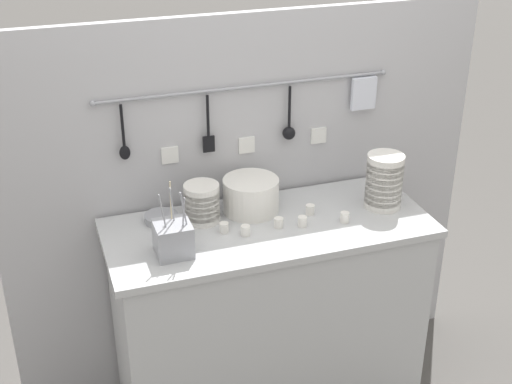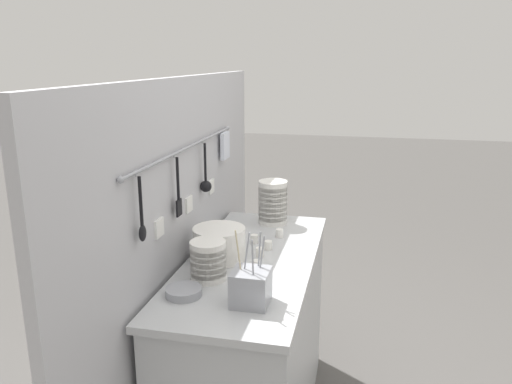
# 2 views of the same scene
# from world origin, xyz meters

# --- Properties ---
(counter) EXTENTS (1.32, 0.55, 0.93)m
(counter) POSITION_xyz_m (0.00, 0.00, 0.46)
(counter) COLOR #B7BABC
(counter) RESTS_ON ground
(back_wall) EXTENTS (2.12, 0.09, 1.72)m
(back_wall) POSITION_xyz_m (0.00, 0.31, 0.86)
(back_wall) COLOR #B2B2B7
(back_wall) RESTS_ON ground
(bowl_stack_short_front) EXTENTS (0.14, 0.14, 0.16)m
(bowl_stack_short_front) POSITION_xyz_m (-0.24, 0.12, 1.01)
(bowl_stack_short_front) COLOR silver
(bowl_stack_short_front) RESTS_ON counter
(bowl_stack_back_corner) EXTENTS (0.15, 0.15, 0.24)m
(bowl_stack_back_corner) POSITION_xyz_m (0.51, -0.00, 1.04)
(bowl_stack_back_corner) COLOR silver
(bowl_stack_back_corner) RESTS_ON counter
(plate_stack) EXTENTS (0.23, 0.23, 0.14)m
(plate_stack) POSITION_xyz_m (-0.03, 0.14, 1.00)
(plate_stack) COLOR silver
(plate_stack) RESTS_ON counter
(steel_mixing_bowl) EXTENTS (0.14, 0.14, 0.03)m
(steel_mixing_bowl) POSITION_xyz_m (-0.40, 0.17, 0.94)
(steel_mixing_bowl) COLOR #93969E
(steel_mixing_bowl) RESTS_ON counter
(cutlery_caddy) EXTENTS (0.13, 0.13, 0.28)m
(cutlery_caddy) POSITION_xyz_m (-0.41, -0.09, 0.99)
(cutlery_caddy) COLOR #93969E
(cutlery_caddy) RESTS_ON counter
(cup_back_left) EXTENTS (0.04, 0.04, 0.04)m
(cup_back_left) POSITION_xyz_m (0.30, -0.07, 0.95)
(cup_back_left) COLOR silver
(cup_back_left) RESTS_ON counter
(cup_mid_row) EXTENTS (0.04, 0.04, 0.04)m
(cup_mid_row) POSITION_xyz_m (0.03, -0.03, 0.95)
(cup_mid_row) COLOR silver
(cup_mid_row) RESTS_ON counter
(cup_edge_far) EXTENTS (0.04, 0.04, 0.04)m
(cup_edge_far) POSITION_xyz_m (-0.19, -0.00, 0.95)
(cup_edge_far) COLOR silver
(cup_edge_far) RESTS_ON counter
(cup_front_right) EXTENTS (0.04, 0.04, 0.04)m
(cup_front_right) POSITION_xyz_m (0.13, -0.05, 0.95)
(cup_front_right) COLOR silver
(cup_front_right) RESTS_ON counter
(cup_centre) EXTENTS (0.04, 0.04, 0.04)m
(cup_centre) POSITION_xyz_m (-0.11, -0.05, 0.95)
(cup_centre) COLOR silver
(cup_centre) RESTS_ON counter
(cup_back_right) EXTENTS (0.04, 0.04, 0.04)m
(cup_back_right) POSITION_xyz_m (0.19, 0.03, 0.95)
(cup_back_right) COLOR silver
(cup_back_right) RESTS_ON counter
(cup_edge_near) EXTENTS (0.04, 0.04, 0.04)m
(cup_edge_near) POSITION_xyz_m (0.62, 0.07, 0.95)
(cup_edge_near) COLOR silver
(cup_edge_near) RESTS_ON counter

